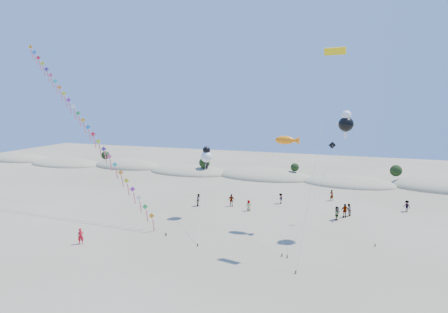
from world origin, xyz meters
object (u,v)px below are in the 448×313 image
fish_kite (287,140)px  flyer_foreground (81,236)px  kite_train (84,121)px  parafoil_kite (334,56)px

fish_kite → flyer_foreground: 25.05m
kite_train → parafoil_kite: size_ratio=1.39×
kite_train → parafoil_kite: kite_train is taller
fish_kite → parafoil_kite: parafoil_kite is taller
flyer_foreground → kite_train: bearing=80.4°
fish_kite → parafoil_kite: 11.13m
fish_kite → flyer_foreground: fish_kite is taller
kite_train → flyer_foreground: kite_train is taller
fish_kite → parafoil_kite: (5.05, -4.51, 8.83)m
kite_train → flyer_foreground: 17.04m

